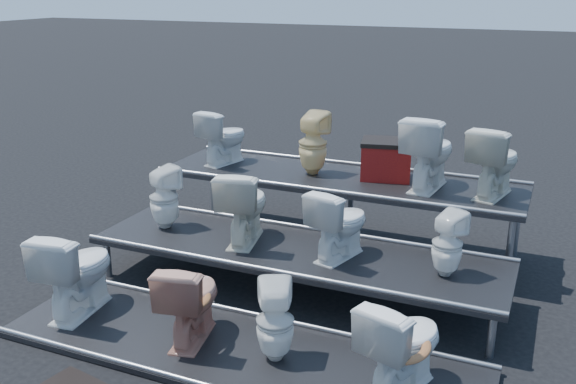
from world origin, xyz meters
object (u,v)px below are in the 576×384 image
at_px(toilet_0, 77,270).
at_px(toilet_8, 223,137).
at_px(toilet_1, 190,299).
at_px(toilet_5, 244,205).
at_px(toilet_6, 339,223).
at_px(toilet_7, 448,244).
at_px(toilet_4, 164,198).
at_px(toilet_2, 275,321).
at_px(toilet_10, 429,152).
at_px(toilet_11, 495,161).
at_px(red_crate, 386,161).
at_px(toilet_9, 313,143).
at_px(toilet_3, 402,344).

height_order(toilet_0, toilet_8, toilet_8).
xyz_separation_m(toilet_1, toilet_5, (-0.14, 1.30, 0.41)).
distance_m(toilet_1, toilet_6, 1.62).
height_order(toilet_0, toilet_7, toilet_7).
relative_size(toilet_4, toilet_5, 0.88).
xyz_separation_m(toilet_0, toilet_2, (2.02, 0.00, -0.08)).
bearing_deg(toilet_10, toilet_7, 116.40).
xyz_separation_m(toilet_0, toilet_11, (3.36, 2.60, 0.76)).
xyz_separation_m(toilet_4, toilet_10, (2.56, 1.30, 0.47)).
bearing_deg(red_crate, toilet_4, -156.43).
relative_size(toilet_7, toilet_9, 0.83).
distance_m(toilet_6, toilet_7, 1.03).
bearing_deg(toilet_5, toilet_0, 38.66).
xyz_separation_m(toilet_4, toilet_9, (1.22, 1.30, 0.43)).
height_order(toilet_8, red_crate, toilet_8).
xyz_separation_m(toilet_5, toilet_10, (1.60, 1.30, 0.42)).
distance_m(toilet_8, toilet_9, 1.19).
bearing_deg(toilet_1, toilet_7, -157.21).
relative_size(toilet_4, toilet_11, 0.90).
distance_m(toilet_0, toilet_9, 3.01).
relative_size(toilet_5, toilet_6, 1.11).
xyz_separation_m(toilet_0, toilet_5, (1.08, 1.30, 0.37)).
height_order(toilet_8, toilet_11, toilet_11).
bearing_deg(toilet_4, toilet_8, -68.21).
bearing_deg(toilet_9, toilet_6, 126.91).
height_order(toilet_6, toilet_9, toilet_9).
bearing_deg(toilet_1, toilet_11, -140.77).
height_order(toilet_2, toilet_7, toilet_7).
distance_m(toilet_2, red_crate, 2.86).
bearing_deg(toilet_5, toilet_3, 135.12).
height_order(toilet_3, toilet_7, toilet_7).
height_order(toilet_7, toilet_8, toilet_8).
bearing_deg(toilet_0, toilet_4, -100.79).
bearing_deg(toilet_6, toilet_1, 71.18).
xyz_separation_m(toilet_4, toilet_7, (3.03, 0.00, -0.03)).
bearing_deg(toilet_0, toilet_11, -148.23).
height_order(toilet_9, red_crate, toilet_9).
bearing_deg(toilet_7, red_crate, -31.89).
height_order(toilet_2, toilet_5, toilet_5).
distance_m(toilet_4, toilet_8, 1.36).
relative_size(toilet_10, toilet_11, 1.08).
bearing_deg(toilet_6, toilet_0, 47.16).
bearing_deg(toilet_10, toilet_3, 105.12).
height_order(toilet_6, toilet_10, toilet_10).
relative_size(toilet_0, toilet_7, 1.38).
bearing_deg(toilet_1, toilet_5, -95.04).
height_order(toilet_4, toilet_5, toilet_5).
bearing_deg(toilet_0, red_crate, -133.88).
bearing_deg(toilet_8, toilet_4, 102.15).
distance_m(toilet_2, toilet_3, 1.05).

